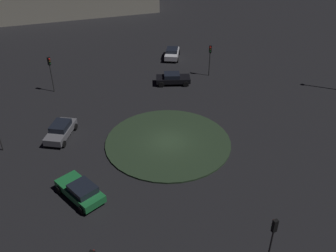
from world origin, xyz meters
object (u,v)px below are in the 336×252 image
object	(u,v)px
car_black	(173,78)
car_green	(81,190)
car_grey	(61,130)
traffic_light_west	(210,55)
traffic_light_southwest	(50,68)
traffic_light_northeast	(273,234)
car_white	(172,53)

from	to	relation	value
car_black	car_green	distance (m)	21.60
car_grey	traffic_light_west	distance (m)	21.28
car_green	traffic_light_west	world-z (taller)	traffic_light_west
car_grey	traffic_light_southwest	distance (m)	10.49
traffic_light_northeast	traffic_light_southwest	size ratio (longest dim) A/B	0.97
traffic_light_west	traffic_light_southwest	xyz separation A→B (m)	(4.74, -18.82, 0.19)
traffic_light_southwest	traffic_light_northeast	bearing A→B (deg)	-12.86
car_white	traffic_light_southwest	xyz separation A→B (m)	(10.67, -14.05, 2.31)
car_white	traffic_light_northeast	size ratio (longest dim) A/B	1.02
car_grey	traffic_light_northeast	distance (m)	22.29
car_green	traffic_light_west	bearing A→B (deg)	-72.80
car_green	car_black	bearing A→B (deg)	-64.78
car_white	traffic_light_northeast	bearing A→B (deg)	14.83
car_white	traffic_light_west	xyz separation A→B (m)	(5.94, 4.77, 2.13)
traffic_light_west	car_grey	bearing A→B (deg)	-28.46
car_grey	traffic_light_northeast	bearing A→B (deg)	-123.04
car_grey	car_black	bearing A→B (deg)	-34.10
car_grey	traffic_light_southwest	xyz separation A→B (m)	(-9.68, -3.31, 2.30)
traffic_light_northeast	car_green	bearing A→B (deg)	39.86
car_black	traffic_light_northeast	world-z (taller)	traffic_light_northeast
car_white	traffic_light_northeast	distance (m)	35.53
traffic_light_west	traffic_light_northeast	size ratio (longest dim) A/B	0.97
traffic_light_west	car_green	bearing A→B (deg)	-8.72
car_white	traffic_light_west	size ratio (longest dim) A/B	1.06
car_green	car_white	distance (m)	29.64
traffic_light_northeast	car_grey	bearing A→B (deg)	24.05
car_white	car_grey	bearing A→B (deg)	-22.67
car_green	traffic_light_west	size ratio (longest dim) A/B	1.09
traffic_light_northeast	car_black	bearing A→B (deg)	-12.33
car_green	car_grey	world-z (taller)	car_grey
car_grey	traffic_light_northeast	world-z (taller)	traffic_light_northeast
car_green	car_grey	distance (m)	9.21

